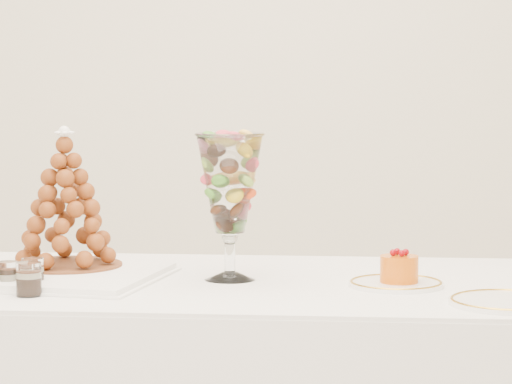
{
  "coord_description": "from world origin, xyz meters",
  "views": [
    {
      "loc": [
        0.31,
        -2.74,
        1.27
      ],
      "look_at": [
        0.13,
        0.22,
        0.99
      ],
      "focal_mm": 85.0,
      "sensor_mm": 36.0,
      "label": 1
    }
  ],
  "objects": [
    {
      "name": "verrine_e",
      "position": [
        -0.35,
        -0.13,
        0.82
      ],
      "size": [
        0.06,
        0.06,
        0.08
      ],
      "primitive_type": "cylinder",
      "rotation": [
        0.0,
        0.0,
        -0.05
      ],
      "color": "white",
      "rests_on": "buffet_table"
    },
    {
      "name": "croquembouche",
      "position": [
        -0.34,
        0.18,
        0.97
      ],
      "size": [
        0.29,
        0.29,
        0.34
      ],
      "rotation": [
        0.0,
        0.0,
        0.32
      ],
      "color": "brown",
      "rests_on": "lace_tray"
    },
    {
      "name": "verrine_c",
      "position": [
        -0.37,
        -0.03,
        0.82
      ],
      "size": [
        0.06,
        0.06,
        0.07
      ],
      "primitive_type": "cylinder",
      "rotation": [
        0.0,
        0.0,
        0.24
      ],
      "color": "white",
      "rests_on": "buffet_table"
    },
    {
      "name": "spare_plate",
      "position": [
        0.69,
        -0.17,
        0.79
      ],
      "size": [
        0.25,
        0.25,
        0.01
      ],
      "primitive_type": "cylinder",
      "color": "white",
      "rests_on": "buffet_table"
    },
    {
      "name": "cake_plate",
      "position": [
        0.46,
        0.04,
        0.79
      ],
      "size": [
        0.22,
        0.22,
        0.01
      ],
      "primitive_type": "cylinder",
      "color": "white",
      "rests_on": "buffet_table"
    },
    {
      "name": "verrine_b",
      "position": [
        -0.43,
        -0.04,
        0.82
      ],
      "size": [
        0.05,
        0.05,
        0.06
      ],
      "primitive_type": "cylinder",
      "rotation": [
        0.0,
        0.0,
        0.07
      ],
      "color": "white",
      "rests_on": "buffet_table"
    },
    {
      "name": "macaron_vase",
      "position": [
        0.07,
        0.11,
        1.01
      ],
      "size": [
        0.16,
        0.16,
        0.35
      ],
      "color": "white",
      "rests_on": "buffet_table"
    },
    {
      "name": "mousse_cake",
      "position": [
        0.47,
        0.04,
        0.83
      ],
      "size": [
        0.09,
        0.09,
        0.08
      ],
      "color": "#D75B0A",
      "rests_on": "cake_plate"
    },
    {
      "name": "lace_tray",
      "position": [
        -0.39,
        0.09,
        0.79
      ],
      "size": [
        0.62,
        0.51,
        0.02
      ],
      "primitive_type": "cube",
      "rotation": [
        0.0,
        0.0,
        -0.19
      ],
      "color": "white",
      "rests_on": "buffet_table"
    }
  ]
}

